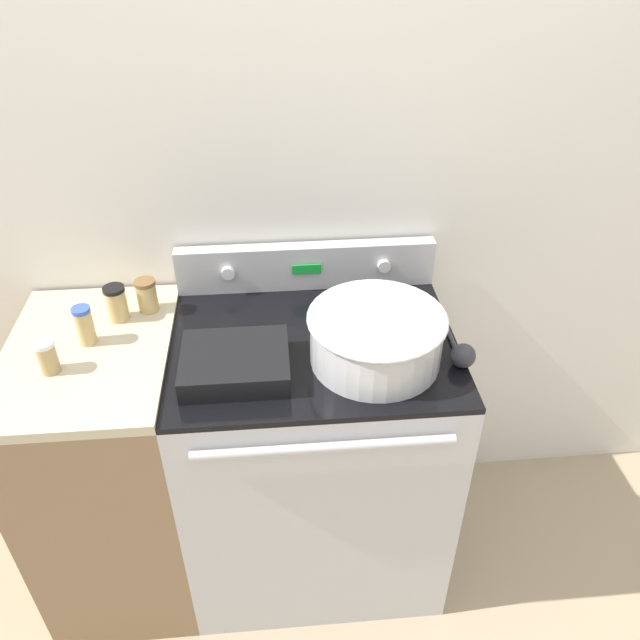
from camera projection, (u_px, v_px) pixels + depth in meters
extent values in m
plane|color=tan|center=(323.00, 625.00, 2.07)|extent=(12.00, 12.00, 0.00)
cube|color=silver|center=(304.00, 192.00, 1.89)|extent=(8.00, 0.05, 2.50)
cube|color=#BCBCC1|center=(314.00, 457.00, 2.06)|extent=(0.81, 0.63, 0.93)
cube|color=black|center=(314.00, 343.00, 1.78)|extent=(0.81, 0.63, 0.02)
cylinder|color=silver|center=(324.00, 447.00, 1.55)|extent=(0.67, 0.02, 0.02)
cube|color=#BCBCC1|center=(306.00, 266.00, 1.97)|extent=(0.81, 0.05, 0.15)
cylinder|color=white|center=(228.00, 273.00, 1.92)|extent=(0.04, 0.02, 0.04)
cylinder|color=white|center=(384.00, 266.00, 1.95)|extent=(0.04, 0.02, 0.04)
cube|color=green|center=(307.00, 269.00, 1.94)|extent=(0.09, 0.01, 0.03)
cube|color=#896B4C|center=(119.00, 470.00, 2.01)|extent=(0.46, 0.63, 0.93)
cube|color=beige|center=(86.00, 354.00, 1.73)|extent=(0.46, 0.63, 0.03)
cylinder|color=silver|center=(376.00, 338.00, 1.66)|extent=(0.35, 0.35, 0.14)
torus|color=silver|center=(377.00, 318.00, 1.63)|extent=(0.37, 0.37, 0.01)
cylinder|color=beige|center=(377.00, 322.00, 1.63)|extent=(0.32, 0.32, 0.02)
cube|color=black|center=(235.00, 363.00, 1.64)|extent=(0.28, 0.23, 0.06)
cube|color=#B2894C|center=(235.00, 359.00, 1.63)|extent=(0.25, 0.21, 0.04)
cylinder|color=#333338|center=(451.00, 339.00, 1.77)|extent=(0.01, 0.22, 0.01)
sphere|color=#333338|center=(463.00, 356.00, 1.67)|extent=(0.07, 0.07, 0.07)
cylinder|color=tan|center=(147.00, 297.00, 1.85)|extent=(0.06, 0.06, 0.09)
cylinder|color=brown|center=(144.00, 283.00, 1.82)|extent=(0.06, 0.06, 0.01)
cylinder|color=tan|center=(117.00, 305.00, 1.81)|extent=(0.06, 0.06, 0.10)
cylinder|color=black|center=(113.00, 289.00, 1.78)|extent=(0.06, 0.06, 0.01)
cylinder|color=tan|center=(85.00, 327.00, 1.72)|extent=(0.05, 0.05, 0.10)
cylinder|color=#3856B7|center=(81.00, 310.00, 1.68)|extent=(0.05, 0.05, 0.01)
cylinder|color=tan|center=(48.00, 359.00, 1.62)|extent=(0.05, 0.05, 0.08)
cylinder|color=white|center=(43.00, 344.00, 1.60)|extent=(0.05, 0.05, 0.01)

